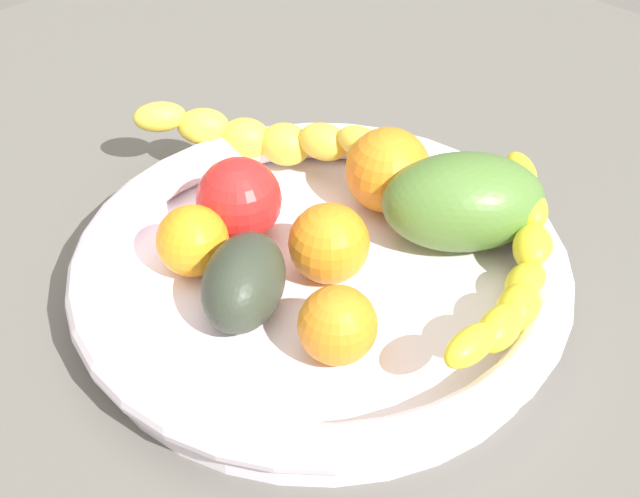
% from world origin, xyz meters
% --- Properties ---
extents(kitchen_counter, '(1.20, 1.20, 0.03)m').
position_xyz_m(kitchen_counter, '(0.00, 0.00, 0.01)').
color(kitchen_counter, '#625F59').
rests_on(kitchen_counter, ground).
extents(fruit_bowl, '(0.36, 0.36, 0.05)m').
position_xyz_m(fruit_bowl, '(0.00, 0.00, 0.05)').
color(fruit_bowl, white).
rests_on(fruit_bowl, kitchen_counter).
extents(banana_draped_left, '(0.20, 0.12, 0.05)m').
position_xyz_m(banana_draped_left, '(0.13, -0.07, 0.08)').
color(banana_draped_left, yellow).
rests_on(banana_draped_left, fruit_bowl).
extents(banana_draped_right, '(0.12, 0.22, 0.06)m').
position_xyz_m(banana_draped_right, '(-0.12, -0.07, 0.08)').
color(banana_draped_right, yellow).
rests_on(banana_draped_right, fruit_bowl).
extents(orange_front, '(0.05, 0.05, 0.05)m').
position_xyz_m(orange_front, '(0.08, 0.05, 0.07)').
color(orange_front, orange).
rests_on(orange_front, fruit_bowl).
extents(orange_mid_left, '(0.06, 0.06, 0.06)m').
position_xyz_m(orange_mid_left, '(-0.00, -0.01, 0.07)').
color(orange_mid_left, orange).
rests_on(orange_mid_left, fruit_bowl).
extents(orange_mid_right, '(0.05, 0.05, 0.05)m').
position_xyz_m(orange_mid_right, '(-0.06, 0.05, 0.07)').
color(orange_mid_right, orange).
rests_on(orange_mid_right, fruit_bowl).
extents(orange_rear, '(0.07, 0.07, 0.07)m').
position_xyz_m(orange_rear, '(0.02, -0.10, 0.08)').
color(orange_rear, orange).
rests_on(orange_rear, fruit_bowl).
extents(mango_green, '(0.14, 0.14, 0.07)m').
position_xyz_m(mango_green, '(-0.05, -0.11, 0.08)').
color(mango_green, '#527D35').
rests_on(mango_green, fruit_bowl).
extents(tomato_red, '(0.07, 0.07, 0.07)m').
position_xyz_m(tomato_red, '(0.08, -0.00, 0.08)').
color(tomato_red, red).
rests_on(tomato_red, fruit_bowl).
extents(avocado_dark, '(0.09, 0.10, 0.06)m').
position_xyz_m(avocado_dark, '(0.02, 0.06, 0.07)').
color(avocado_dark, '#323A2C').
rests_on(avocado_dark, fruit_bowl).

